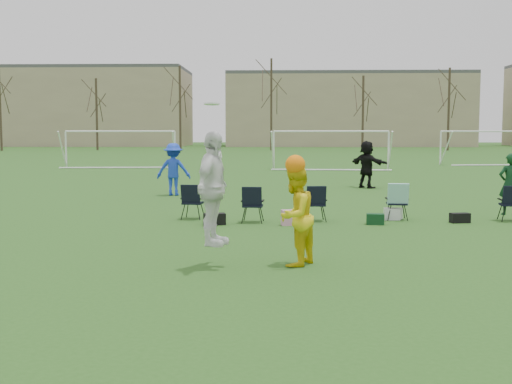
{
  "coord_description": "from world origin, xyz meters",
  "views": [
    {
      "loc": [
        0.41,
        -9.14,
        2.42
      ],
      "look_at": [
        0.05,
        3.16,
        1.25
      ],
      "focal_mm": 45.0,
      "sensor_mm": 36.0,
      "label": 1
    }
  ],
  "objects_px": {
    "fielder_black": "(367,164)",
    "center_contest": "(253,201)",
    "goal_left": "(120,138)",
    "goal_mid": "(331,139)",
    "goal_right": "(489,138)",
    "fielder_blue": "(173,169)"
  },
  "relations": [
    {
      "from": "fielder_black",
      "to": "goal_mid",
      "type": "distance_m",
      "value": 13.79
    },
    {
      "from": "goal_left",
      "to": "goal_right",
      "type": "height_order",
      "value": "same"
    },
    {
      "from": "fielder_black",
      "to": "goal_mid",
      "type": "relative_size",
      "value": 0.27
    },
    {
      "from": "center_contest",
      "to": "goal_left",
      "type": "bearing_deg",
      "value": 107.49
    },
    {
      "from": "fielder_blue",
      "to": "fielder_black",
      "type": "xyz_separation_m",
      "value": [
        7.74,
        3.39,
        0.03
      ]
    },
    {
      "from": "goal_left",
      "to": "goal_mid",
      "type": "height_order",
      "value": "same"
    },
    {
      "from": "fielder_blue",
      "to": "center_contest",
      "type": "distance_m",
      "value": 13.16
    },
    {
      "from": "fielder_black",
      "to": "goal_left",
      "type": "xyz_separation_m",
      "value": [
        -14.34,
        15.75,
        0.92
      ]
    },
    {
      "from": "center_contest",
      "to": "goal_mid",
      "type": "relative_size",
      "value": 0.39
    },
    {
      "from": "center_contest",
      "to": "goal_right",
      "type": "height_order",
      "value": "center_contest"
    },
    {
      "from": "goal_left",
      "to": "goal_right",
      "type": "bearing_deg",
      "value": 3.75
    },
    {
      "from": "goal_mid",
      "to": "goal_right",
      "type": "xyz_separation_m",
      "value": [
        12.0,
        6.0,
        0.0
      ]
    },
    {
      "from": "goal_left",
      "to": "goal_right",
      "type": "distance_m",
      "value": 26.31
    },
    {
      "from": "center_contest",
      "to": "goal_left",
      "type": "xyz_separation_m",
      "value": [
        -10.04,
        31.85,
        0.74
      ]
    },
    {
      "from": "fielder_blue",
      "to": "fielder_black",
      "type": "height_order",
      "value": "fielder_black"
    },
    {
      "from": "goal_mid",
      "to": "goal_left",
      "type": "bearing_deg",
      "value": 175.87
    },
    {
      "from": "fielder_blue",
      "to": "center_contest",
      "type": "relative_size",
      "value": 0.68
    },
    {
      "from": "goal_mid",
      "to": "fielder_blue",
      "type": "bearing_deg",
      "value": -109.33
    },
    {
      "from": "fielder_black",
      "to": "goal_mid",
      "type": "height_order",
      "value": "goal_mid"
    },
    {
      "from": "fielder_black",
      "to": "center_contest",
      "type": "distance_m",
      "value": 16.66
    },
    {
      "from": "goal_left",
      "to": "fielder_black",
      "type": "bearing_deg",
      "value": -52.68
    },
    {
      "from": "fielder_black",
      "to": "fielder_blue",
      "type": "bearing_deg",
      "value": 72.15
    }
  ]
}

